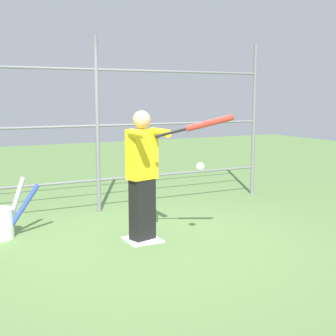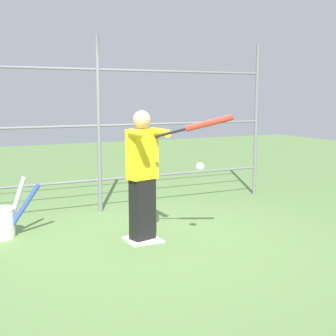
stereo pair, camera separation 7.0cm
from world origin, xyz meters
The scene contains 7 objects.
ground_plane centered at (0.00, 0.00, 0.00)m, with size 24.00×24.00×0.00m, color #608447.
home_plate centered at (0.00, 0.00, 0.01)m, with size 0.40×0.40×0.02m.
fence_backstop centered at (0.00, -1.60, 1.30)m, with size 5.76×0.06×2.59m.
batter centered at (0.00, 0.02, 0.84)m, with size 0.39×0.59×1.56m.
baseball_bat_swinging centered at (-0.37, 0.76, 1.43)m, with size 0.66×0.61×0.27m.
softball_in_flight centered at (-0.45, 0.58, 0.95)m, with size 0.10×0.10×0.10m.
bat_bucket centered at (1.52, -0.89, 0.22)m, with size 0.83×0.76×0.78m.
Camera 2 is at (2.16, 5.02, 1.72)m, focal length 50.00 mm.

